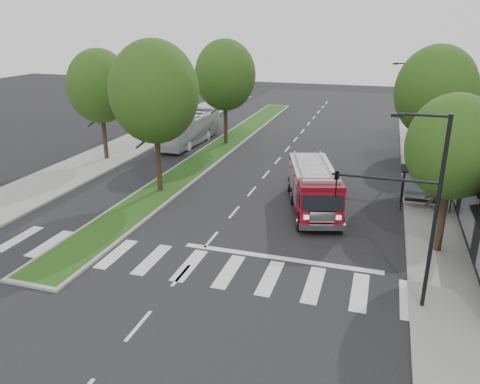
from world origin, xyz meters
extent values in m
plane|color=black|center=(0.00, 0.00, 0.00)|extent=(140.00, 140.00, 0.00)
cube|color=gray|center=(12.50, 10.00, 0.07)|extent=(5.00, 80.00, 0.15)
cube|color=gray|center=(-14.50, 10.00, 0.07)|extent=(5.00, 80.00, 0.15)
cube|color=gray|center=(-6.00, 18.00, 0.07)|extent=(3.00, 50.00, 0.14)
cube|color=#214212|center=(-6.00, 18.00, 0.14)|extent=(2.60, 49.50, 0.02)
cylinder|color=black|center=(9.80, 7.40, 1.25)|extent=(0.08, 0.08, 2.50)
cylinder|color=black|center=(12.60, 7.40, 1.25)|extent=(0.08, 0.08, 2.50)
cylinder|color=black|center=(9.80, 8.60, 1.25)|extent=(0.08, 0.08, 2.50)
cylinder|color=black|center=(12.60, 8.60, 1.25)|extent=(0.08, 0.08, 2.50)
cube|color=black|center=(11.20, 8.00, 2.55)|extent=(3.20, 1.60, 0.12)
cube|color=#8C99A5|center=(11.20, 8.70, 1.30)|extent=(2.80, 0.04, 1.80)
cube|color=black|center=(11.20, 8.00, 0.55)|extent=(2.40, 0.40, 0.08)
cylinder|color=black|center=(11.50, 2.00, 1.87)|extent=(0.36, 0.36, 3.74)
ellipsoid|color=#14360E|center=(11.50, 2.00, 5.53)|extent=(4.40, 4.40, 5.06)
cylinder|color=black|center=(11.50, 14.00, 2.20)|extent=(0.36, 0.36, 4.40)
ellipsoid|color=#14360E|center=(11.50, 14.00, 6.50)|extent=(5.60, 5.60, 6.44)
cylinder|color=black|center=(11.50, 24.00, 1.98)|extent=(0.36, 0.36, 3.96)
ellipsoid|color=#14360E|center=(11.50, 24.00, 5.85)|extent=(5.00, 5.00, 5.75)
cylinder|color=black|center=(-6.00, 6.00, 2.31)|extent=(0.36, 0.36, 4.62)
ellipsoid|color=#14360E|center=(-6.00, 6.00, 6.83)|extent=(5.80, 5.80, 6.67)
cylinder|color=black|center=(-6.00, 20.00, 2.20)|extent=(0.36, 0.36, 4.40)
ellipsoid|color=#14360E|center=(-6.00, 20.00, 6.50)|extent=(5.60, 5.60, 6.44)
cylinder|color=black|center=(-14.00, 12.00, 2.09)|extent=(0.36, 0.36, 4.18)
ellipsoid|color=#14360E|center=(-14.00, 12.00, 6.17)|extent=(5.20, 5.20, 5.98)
cylinder|color=black|center=(10.50, -3.50, 4.00)|extent=(0.16, 0.16, 8.00)
cylinder|color=black|center=(9.60, -3.50, 7.90)|extent=(1.80, 0.10, 0.10)
cube|color=black|center=(8.70, -3.50, 7.85)|extent=(0.45, 0.20, 0.12)
cylinder|color=black|center=(8.50, -3.50, 5.40)|extent=(4.00, 0.10, 0.10)
imported|color=black|center=(6.70, -3.50, 5.00)|extent=(0.18, 0.22, 1.10)
cylinder|color=black|center=(10.50, 20.00, 4.00)|extent=(0.16, 0.16, 8.00)
cylinder|color=black|center=(9.60, 20.00, 7.90)|extent=(1.80, 0.10, 0.10)
cube|color=black|center=(8.70, 20.00, 7.85)|extent=(0.45, 0.20, 0.12)
cube|color=#5E050F|center=(4.49, 6.09, 0.48)|extent=(4.57, 8.47, 0.24)
cube|color=maroon|center=(4.28, 6.83, 1.50)|extent=(4.03, 6.61, 1.93)
cube|color=maroon|center=(5.32, 3.21, 1.50)|extent=(2.80, 2.34, 2.03)
cube|color=#B2B2B7|center=(4.28, 6.83, 2.51)|extent=(4.03, 6.61, 0.12)
cylinder|color=#B2B2B7|center=(3.44, 6.59, 2.71)|extent=(1.70, 5.60, 0.10)
cylinder|color=#B2B2B7|center=(5.11, 7.07, 2.71)|extent=(1.70, 5.60, 0.10)
cube|color=silver|center=(5.63, 2.14, 0.58)|extent=(2.51, 1.02, 0.34)
cube|color=#8C99A5|center=(5.32, 3.21, 2.80)|extent=(2.14, 0.91, 0.17)
cylinder|color=black|center=(4.33, 2.62, 0.53)|extent=(0.62, 1.12, 1.06)
cylinder|color=black|center=(6.47, 3.24, 0.53)|extent=(0.62, 1.12, 1.06)
cylinder|color=black|center=(3.21, 6.52, 0.53)|extent=(0.62, 1.12, 1.06)
cylinder|color=black|center=(5.35, 7.14, 0.53)|extent=(0.62, 1.12, 1.06)
cylinder|color=black|center=(2.57, 8.75, 0.53)|extent=(0.62, 1.12, 1.06)
cylinder|color=black|center=(4.70, 9.37, 0.53)|extent=(0.62, 1.12, 1.06)
imported|color=silver|center=(-9.46, 19.44, 1.40)|extent=(2.57, 10.10, 2.80)
camera|label=1|loc=(8.24, -21.34, 11.02)|focal=35.00mm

